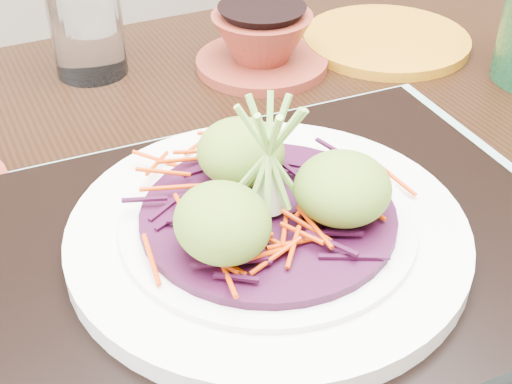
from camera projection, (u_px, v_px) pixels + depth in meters
name	position (u px, v px, depth m)	size (l,w,h in m)	color
dining_table	(258.00, 314.00, 0.63)	(1.29, 0.88, 0.80)	black
placemat	(267.00, 264.00, 0.52)	(0.50, 0.39, 0.00)	#7B9F92
serving_tray	(268.00, 252.00, 0.52)	(0.44, 0.33, 0.02)	black
white_plate	(268.00, 231.00, 0.50)	(0.28, 0.28, 0.02)	white
cabbage_bed	(268.00, 215.00, 0.50)	(0.18, 0.18, 0.01)	#340A25
carrot_julienne	(268.00, 205.00, 0.49)	(0.22, 0.22, 0.01)	#C33303
guacamole_scoops	(269.00, 186.00, 0.48)	(0.16, 0.14, 0.05)	olive
scallion_garnish	(269.00, 159.00, 0.47)	(0.07, 0.07, 0.10)	#7CB849
water_glass	(86.00, 25.00, 0.75)	(0.08, 0.08, 0.11)	white
terracotta_bowl_set	(262.00, 44.00, 0.77)	(0.16, 0.16, 0.06)	maroon
yellow_plate	(386.00, 40.00, 0.83)	(0.19, 0.19, 0.01)	#A76712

